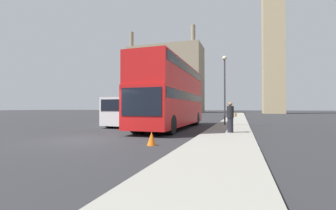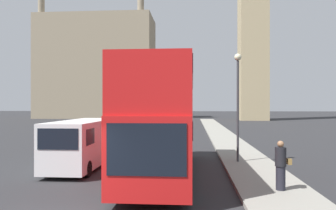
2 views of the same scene
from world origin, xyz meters
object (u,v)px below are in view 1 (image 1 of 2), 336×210
object	(u,v)px
pedestrian	(230,117)
parked_sedan	(186,112)
red_double_decker_bus	(172,94)
white_van	(130,111)
street_lamp	(225,79)

from	to	relation	value
pedestrian	parked_sedan	bearing A→B (deg)	108.02
red_double_decker_bus	white_van	distance (m)	4.39
street_lamp	parked_sedan	size ratio (longest dim) A/B	1.27
red_double_decker_bus	parked_sedan	distance (m)	28.00
pedestrian	street_lamp	bearing A→B (deg)	97.01
parked_sedan	street_lamp	bearing A→B (deg)	-69.64
red_double_decker_bus	parked_sedan	xyz separation A→B (m)	(-5.58, 27.38, -1.83)
white_van	pedestrian	xyz separation A→B (m)	(8.28, -4.03, -0.25)
white_van	pedestrian	bearing A→B (deg)	-25.93
red_double_decker_bus	pedestrian	distance (m)	5.38
street_lamp	parked_sedan	bearing A→B (deg)	110.36
red_double_decker_bus	pedestrian	size ratio (longest dim) A/B	6.39
white_van	street_lamp	world-z (taller)	street_lamp
red_double_decker_bus	street_lamp	distance (m)	4.65
red_double_decker_bus	parked_sedan	bearing A→B (deg)	101.53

